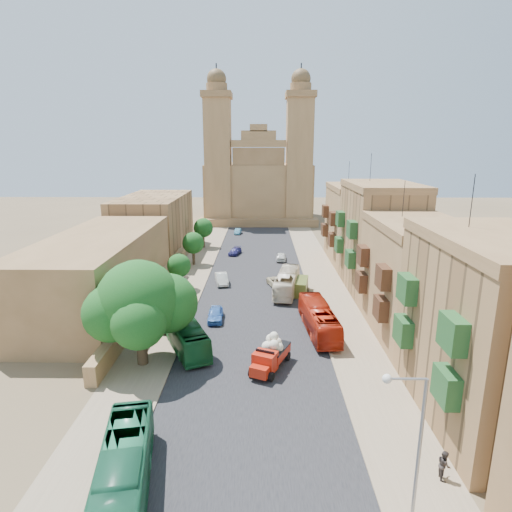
{
  "coord_description": "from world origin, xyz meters",
  "views": [
    {
      "loc": [
        0.7,
        -29.38,
        18.14
      ],
      "look_at": [
        0.0,
        26.0,
        4.0
      ],
      "focal_mm": 30.0,
      "sensor_mm": 36.0,
      "label": 1
    }
  ],
  "objects_px": {
    "bus_green_north": "(184,332)",
    "car_white_a": "(222,279)",
    "church": "(259,183)",
    "car_cream": "(278,282)",
    "car_blue_b": "(238,231)",
    "street_tree_d": "(203,228)",
    "car_white_b": "(281,256)",
    "pedestrian_b": "(444,465)",
    "car_dkblue": "(235,251)",
    "streetlamp": "(411,433)",
    "car_blue_a": "(215,314)",
    "ficus_tree": "(140,304)",
    "bus_cream_east": "(287,282)",
    "street_tree_b": "(179,266)",
    "bus_red_east": "(319,319)",
    "pedestrian_a": "(328,315)",
    "pedestrian_c": "(327,320)",
    "bus_green_south": "(123,475)",
    "olive_pickup": "(299,287)",
    "street_tree_c": "(193,243)",
    "red_truck": "(270,354)"
  },
  "relations": [
    {
      "from": "bus_red_east",
      "to": "street_tree_b",
      "type": "bearing_deg",
      "value": -43.9
    },
    {
      "from": "ficus_tree",
      "to": "car_cream",
      "type": "height_order",
      "value": "ficus_tree"
    },
    {
      "from": "car_blue_a",
      "to": "pedestrian_c",
      "type": "distance_m",
      "value": 11.85
    },
    {
      "from": "bus_red_east",
      "to": "pedestrian_a",
      "type": "xyz_separation_m",
      "value": [
        1.29,
        2.3,
        -0.56
      ]
    },
    {
      "from": "bus_red_east",
      "to": "car_dkblue",
      "type": "distance_m",
      "value": 33.7
    },
    {
      "from": "church",
      "to": "pedestrian_a",
      "type": "xyz_separation_m",
      "value": [
        7.79,
        -65.64,
        -8.65
      ]
    },
    {
      "from": "bus_red_east",
      "to": "car_dkblue",
      "type": "relative_size",
      "value": 2.63
    },
    {
      "from": "bus_green_south",
      "to": "bus_green_north",
      "type": "distance_m",
      "value": 17.99
    },
    {
      "from": "car_white_b",
      "to": "car_cream",
      "type": "bearing_deg",
      "value": 88.9
    },
    {
      "from": "olive_pickup",
      "to": "church",
      "type": "bearing_deg",
      "value": 95.69
    },
    {
      "from": "bus_green_north",
      "to": "car_white_a",
      "type": "xyz_separation_m",
      "value": [
        1.8,
        18.91,
        -0.69
      ]
    },
    {
      "from": "ficus_tree",
      "to": "pedestrian_a",
      "type": "bearing_deg",
      "value": 27.51
    },
    {
      "from": "car_cream",
      "to": "car_blue_b",
      "type": "height_order",
      "value": "car_cream"
    },
    {
      "from": "bus_cream_east",
      "to": "car_blue_b",
      "type": "distance_m",
      "value": 39.13
    },
    {
      "from": "car_blue_a",
      "to": "pedestrian_c",
      "type": "bearing_deg",
      "value": -11.2
    },
    {
      "from": "ficus_tree",
      "to": "street_tree_d",
      "type": "height_order",
      "value": "ficus_tree"
    },
    {
      "from": "olive_pickup",
      "to": "pedestrian_b",
      "type": "height_order",
      "value": "olive_pickup"
    },
    {
      "from": "bus_green_south",
      "to": "olive_pickup",
      "type": "bearing_deg",
      "value": 59.6
    },
    {
      "from": "pedestrian_b",
      "to": "car_dkblue",
      "type": "bearing_deg",
      "value": 22.95
    },
    {
      "from": "car_blue_b",
      "to": "pedestrian_a",
      "type": "bearing_deg",
      "value": -70.93
    },
    {
      "from": "streetlamp",
      "to": "car_blue_b",
      "type": "bearing_deg",
      "value": 99.4
    },
    {
      "from": "ficus_tree",
      "to": "street_tree_b",
      "type": "bearing_deg",
      "value": 91.67
    },
    {
      "from": "ficus_tree",
      "to": "car_blue_a",
      "type": "distance_m",
      "value": 11.86
    },
    {
      "from": "street_tree_d",
      "to": "pedestrian_a",
      "type": "distance_m",
      "value": 39.39
    },
    {
      "from": "car_cream",
      "to": "car_white_b",
      "type": "relative_size",
      "value": 1.25
    },
    {
      "from": "church",
      "to": "bus_green_south",
      "type": "distance_m",
      "value": 89.84
    },
    {
      "from": "bus_red_east",
      "to": "pedestrian_c",
      "type": "xyz_separation_m",
      "value": [
        1.0,
        1.04,
        -0.56
      ]
    },
    {
      "from": "pedestrian_a",
      "to": "pedestrian_c",
      "type": "xyz_separation_m",
      "value": [
        -0.29,
        -1.25,
        -0.01
      ]
    },
    {
      "from": "car_blue_b",
      "to": "ficus_tree",
      "type": "bearing_deg",
      "value": -90.23
    },
    {
      "from": "streetlamp",
      "to": "bus_green_north",
      "type": "height_order",
      "value": "streetlamp"
    },
    {
      "from": "church",
      "to": "car_cream",
      "type": "height_order",
      "value": "church"
    },
    {
      "from": "bus_cream_east",
      "to": "car_dkblue",
      "type": "bearing_deg",
      "value": -58.67
    },
    {
      "from": "street_tree_c",
      "to": "ficus_tree",
      "type": "bearing_deg",
      "value": -88.96
    },
    {
      "from": "car_dkblue",
      "to": "bus_green_north",
      "type": "bearing_deg",
      "value": -80.45
    },
    {
      "from": "bus_green_north",
      "to": "street_tree_c",
      "type": "bearing_deg",
      "value": 72.44
    },
    {
      "from": "bus_green_south",
      "to": "car_cream",
      "type": "bearing_deg",
      "value": 64.87
    },
    {
      "from": "car_cream",
      "to": "car_blue_b",
      "type": "xyz_separation_m",
      "value": [
        -7.29,
        35.76,
        -0.12
      ]
    },
    {
      "from": "street_tree_b",
      "to": "church",
      "type": "bearing_deg",
      "value": 79.62
    },
    {
      "from": "street_tree_b",
      "to": "red_truck",
      "type": "distance_m",
      "value": 23.73
    },
    {
      "from": "streetlamp",
      "to": "car_blue_a",
      "type": "distance_m",
      "value": 28.55
    },
    {
      "from": "car_white_b",
      "to": "ficus_tree",
      "type": "bearing_deg",
      "value": 72.16
    },
    {
      "from": "church",
      "to": "car_blue_b",
      "type": "relative_size",
      "value": 10.61
    },
    {
      "from": "car_white_b",
      "to": "pedestrian_a",
      "type": "xyz_separation_m",
      "value": [
        3.83,
        -25.8,
        0.19
      ]
    },
    {
      "from": "church",
      "to": "street_tree_d",
      "type": "height_order",
      "value": "church"
    },
    {
      "from": "bus_red_east",
      "to": "car_cream",
      "type": "relative_size",
      "value": 2.08
    },
    {
      "from": "pedestrian_a",
      "to": "bus_cream_east",
      "type": "bearing_deg",
      "value": -64.74
    },
    {
      "from": "bus_red_east",
      "to": "car_white_a",
      "type": "xyz_separation_m",
      "value": [
        -11.2,
        15.61,
        -0.7
      ]
    },
    {
      "from": "pedestrian_b",
      "to": "bus_cream_east",
      "type": "bearing_deg",
      "value": 19.39
    },
    {
      "from": "olive_pickup",
      "to": "pedestrian_a",
      "type": "bearing_deg",
      "value": -76.98
    },
    {
      "from": "street_tree_b",
      "to": "red_truck",
      "type": "relative_size",
      "value": 0.88
    }
  ]
}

